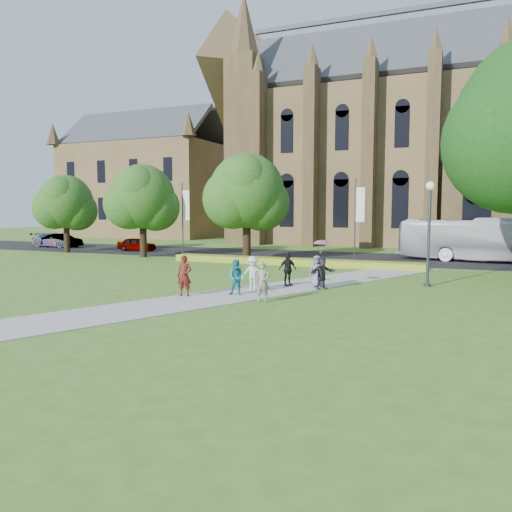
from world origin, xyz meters
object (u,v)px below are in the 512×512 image
at_px(car_1, 62,241).
at_px(pedestrian_0, 184,276).
at_px(tour_coach, 481,240).
at_px(car_0, 137,244).
at_px(streetlamp, 429,221).
at_px(car_2, 54,240).

height_order(car_1, pedestrian_0, pedestrian_0).
bearing_deg(tour_coach, car_0, 100.76).
xyz_separation_m(tour_coach, pedestrian_0, (-12.44, -21.36, -0.70)).
bearing_deg(car_0, pedestrian_0, -141.43).
height_order(tour_coach, pedestrian_0, tour_coach).
height_order(streetlamp, car_0, streetlamp).
bearing_deg(car_2, tour_coach, -88.67).
distance_m(car_2, pedestrian_0, 34.46).
xyz_separation_m(car_0, pedestrian_0, (16.89, -19.50, 0.30)).
bearing_deg(streetlamp, tour_coach, 78.90).
bearing_deg(streetlamp, car_1, 160.46).
relative_size(streetlamp, car_1, 1.25).
distance_m(streetlamp, pedestrian_0, 12.39).
distance_m(streetlamp, car_0, 29.34).
bearing_deg(pedestrian_0, tour_coach, 47.89).
bearing_deg(tour_coach, car_2, 98.57).
height_order(car_0, pedestrian_0, pedestrian_0).
height_order(streetlamp, car_2, streetlamp).
bearing_deg(car_0, tour_coach, -88.70).
relative_size(car_0, car_2, 0.74).
distance_m(streetlamp, tour_coach, 14.36).
distance_m(car_0, car_2, 10.95).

